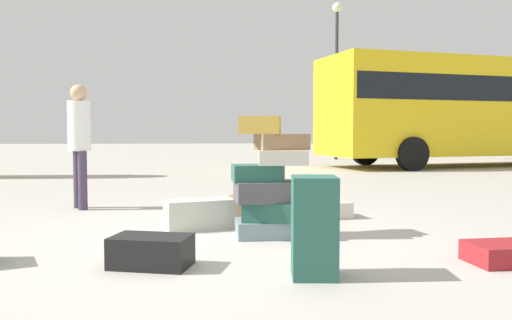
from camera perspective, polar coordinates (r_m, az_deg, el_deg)
The scene contains 10 objects.
ground_plane at distance 5.09m, azimuth -4.00°, elevation -8.71°, with size 80.00×80.00×0.00m, color #ADA89E.
suitcase_tower at distance 5.16m, azimuth 1.54°, elevation -2.94°, with size 0.78×0.57×1.20m.
suitcase_cream_foreground_near at distance 6.38m, azimuth 6.99°, elevation -5.42°, with size 0.71×0.41×0.19m, color beige.
suitcase_cream_foreground_far at distance 5.63m, azimuth -6.16°, elevation -5.94°, with size 0.74×0.30×0.32m, color beige.
suitcase_brown_upright_blue at distance 6.10m, azimuth -0.10°, elevation -5.41°, with size 0.72×0.41×0.27m, color olive.
suitcase_black_left_side at distance 4.16m, azimuth -11.41°, elevation -9.78°, with size 0.60×0.37×0.24m, color black.
suitcase_teal_white_trunk at distance 3.78m, azimuth 6.40°, elevation -7.28°, with size 0.32×0.34×0.73m, color #26594C.
person_bearded_onlooker at distance 7.37m, azimuth -18.78°, elevation 2.57°, with size 0.30×0.31×1.67m.
parked_bus at distance 17.42m, azimuth 23.47°, elevation 5.49°, with size 10.39×4.62×3.15m.
lamp_post at distance 19.79m, azimuth 8.83°, elevation 11.11°, with size 0.36×0.36×5.77m.
Camera 1 is at (-0.09, -4.98, 1.05)m, focal length 36.51 mm.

